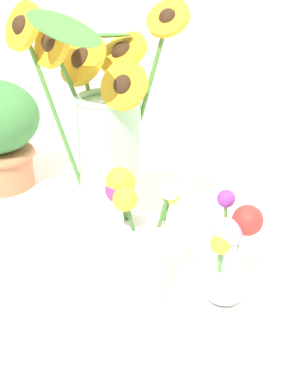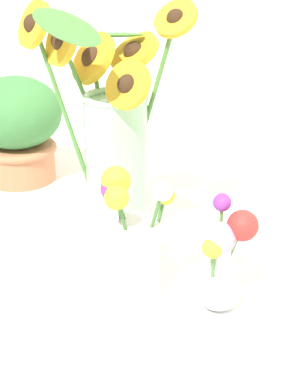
{
  "view_description": "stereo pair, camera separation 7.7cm",
  "coord_description": "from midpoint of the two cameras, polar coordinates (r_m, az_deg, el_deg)",
  "views": [
    {
      "loc": [
        0.42,
        -0.49,
        0.48
      ],
      "look_at": [
        -0.03,
        0.04,
        0.15
      ],
      "focal_mm": 50.0,
      "sensor_mm": 36.0,
      "label": 1
    },
    {
      "loc": [
        0.48,
        -0.44,
        0.48
      ],
      "look_at": [
        -0.03,
        0.04,
        0.15
      ],
      "focal_mm": 50.0,
      "sensor_mm": 36.0,
      "label": 2
    }
  ],
  "objects": [
    {
      "name": "mason_jar_sunflowers",
      "position": [
        0.85,
        -6.66,
        4.83
      ],
      "size": [
        0.25,
        0.23,
        0.4
      ],
      "color": "#99CC9E",
      "rests_on": "serving_tray"
    },
    {
      "name": "ground_plane",
      "position": [
        0.81,
        -2.92,
        -11.4
      ],
      "size": [
        6.0,
        6.0,
        0.0
      ],
      "primitive_type": "plane",
      "color": "silver"
    },
    {
      "name": "vase_small_center",
      "position": [
        0.73,
        -3.52,
        -5.49
      ],
      "size": [
        0.1,
        0.1,
        0.2
      ],
      "color": "white",
      "rests_on": "serving_tray"
    },
    {
      "name": "vase_bulb_right",
      "position": [
        0.73,
        6.02,
        -7.12
      ],
      "size": [
        0.07,
        0.08,
        0.16
      ],
      "color": "white",
      "rests_on": "serving_tray"
    },
    {
      "name": "serving_tray",
      "position": [
        0.84,
        -2.65,
        -8.88
      ],
      "size": [
        0.46,
        0.46,
        0.02
      ],
      "color": "white",
      "rests_on": "ground_plane"
    }
  ]
}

